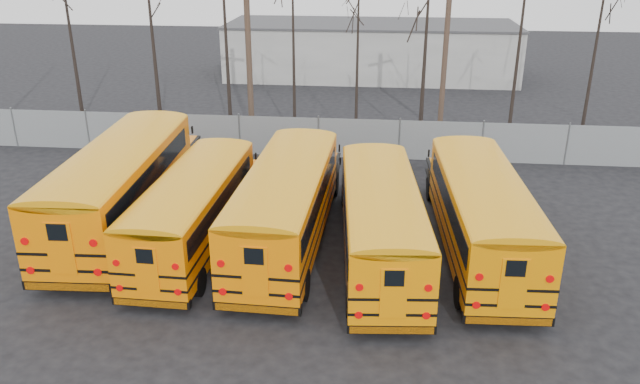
# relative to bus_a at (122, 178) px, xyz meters

# --- Properties ---
(ground) EXTENTS (120.00, 120.00, 0.00)m
(ground) POSITION_rel_bus_a_xyz_m (6.37, -3.10, -1.96)
(ground) COLOR black
(ground) RESTS_ON ground
(fence) EXTENTS (40.00, 0.04, 2.00)m
(fence) POSITION_rel_bus_a_xyz_m (6.37, 8.90, -0.96)
(fence) COLOR gray
(fence) RESTS_ON ground
(distant_building) EXTENTS (22.00, 8.00, 4.00)m
(distant_building) POSITION_rel_bus_a_xyz_m (8.37, 28.90, 0.04)
(distant_building) COLOR beige
(distant_building) RESTS_ON ground
(bus_a) EXTENTS (3.32, 12.06, 3.34)m
(bus_a) POSITION_rel_bus_a_xyz_m (0.00, 0.00, 0.00)
(bus_a) COLOR black
(bus_a) RESTS_ON ground
(bus_b) EXTENTS (2.56, 10.19, 2.84)m
(bus_b) POSITION_rel_bus_a_xyz_m (3.14, -1.33, -0.30)
(bus_b) COLOR black
(bus_b) RESTS_ON ground
(bus_c) EXTENTS (2.87, 11.17, 3.11)m
(bus_c) POSITION_rel_bus_a_xyz_m (6.31, -0.93, -0.14)
(bus_c) COLOR black
(bus_c) RESTS_ON ground
(bus_d) EXTENTS (3.30, 10.65, 2.94)m
(bus_d) POSITION_rel_bus_a_xyz_m (9.58, -1.81, -0.24)
(bus_d) COLOR black
(bus_d) RESTS_ON ground
(bus_e) EXTENTS (3.00, 10.94, 3.03)m
(bus_e) POSITION_rel_bus_a_xyz_m (12.96, -0.91, -0.18)
(bus_e) COLOR black
(bus_e) RESTS_ON ground
(utility_pole_left) EXTENTS (1.83, 0.32, 10.29)m
(utility_pole_left) POSITION_rel_bus_a_xyz_m (2.14, 12.88, 3.33)
(utility_pole_left) COLOR #493629
(utility_pole_left) RESTS_ON ground
(utility_pole_right) EXTENTS (1.60, 0.78, 9.51)m
(utility_pole_right) POSITION_rel_bus_a_xyz_m (12.75, 13.88, 2.93)
(utility_pole_right) COLOR #493629
(utility_pole_right) RESTS_ON ground
(tree_1) EXTENTS (0.26, 0.26, 11.14)m
(tree_1) POSITION_rel_bus_a_xyz_m (-8.77, 14.68, 3.61)
(tree_1) COLOR black
(tree_1) RESTS_ON ground
(tree_2) EXTENTS (0.26, 0.26, 10.22)m
(tree_2) POSITION_rel_bus_a_xyz_m (-3.11, 12.72, 3.15)
(tree_2) COLOR black
(tree_2) RESTS_ON ground
(tree_3) EXTENTS (0.26, 0.26, 11.41)m
(tree_3) POSITION_rel_bus_a_xyz_m (1.15, 12.02, 3.75)
(tree_3) COLOR black
(tree_3) RESTS_ON ground
(tree_4) EXTENTS (0.26, 0.26, 10.80)m
(tree_4) POSITION_rel_bus_a_xyz_m (4.78, 11.65, 3.44)
(tree_4) COLOR black
(tree_4) RESTS_ON ground
(tree_5) EXTENTS (0.26, 0.26, 9.73)m
(tree_5) POSITION_rel_bus_a_xyz_m (8.13, 11.07, 2.91)
(tree_5) COLOR black
(tree_5) RESTS_ON ground
(tree_6) EXTENTS (0.26, 0.26, 9.68)m
(tree_6) POSITION_rel_bus_a_xyz_m (11.49, 11.03, 2.88)
(tree_6) COLOR black
(tree_6) RESTS_ON ground
(tree_7) EXTENTS (0.26, 0.26, 11.73)m
(tree_7) POSITION_rel_bus_a_xyz_m (15.89, 10.42, 3.91)
(tree_7) COLOR black
(tree_7) RESTS_ON ground
(tree_8) EXTENTS (0.26, 0.26, 11.01)m
(tree_8) POSITION_rel_bus_a_xyz_m (19.93, 11.96, 3.55)
(tree_8) COLOR black
(tree_8) RESTS_ON ground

